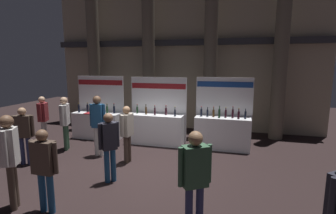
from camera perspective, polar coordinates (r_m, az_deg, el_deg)
ground_plane at (r=6.95m, az=-5.58°, el=-13.78°), size 24.00×24.00×0.00m
hall_colonnade at (r=10.83m, az=3.05°, el=11.92°), size 11.18×1.16×6.47m
exhibitor_booth_0 at (r=9.95m, az=-15.15°, el=-3.30°), size 1.85×0.72×2.28m
exhibitor_booth_1 at (r=8.94m, az=-2.63°, el=-4.28°), size 1.99×0.66×2.27m
exhibitor_booth_2 at (r=8.60m, az=11.86°, el=-4.99°), size 1.83×0.66×2.29m
trash_bin at (r=7.41m, az=-24.54°, el=-10.45°), size 0.38×0.38×0.64m
visitor_0 at (r=9.85m, az=-25.75°, el=-1.77°), size 0.35×0.47×1.64m
visitor_1 at (r=4.23m, az=5.93°, el=-14.41°), size 0.49×0.41×1.73m
visitor_2 at (r=6.16m, az=-12.79°, el=-7.56°), size 0.38×0.39×1.65m
visitor_3 at (r=8.84m, az=-21.68°, el=-2.35°), size 0.36×0.58×1.71m
visitor_4 at (r=5.33m, az=-25.55°, el=-11.24°), size 0.60×0.23×1.59m
visitor_5 at (r=7.94m, az=-15.17°, el=-2.87°), size 0.49×0.26×1.82m
visitor_6 at (r=8.05m, az=-29.13°, el=-4.66°), size 0.58×0.31×1.58m
visitor_7 at (r=7.27m, az=-9.01°, el=-4.94°), size 0.28×0.51×1.60m
visitor_9 at (r=5.72m, az=-31.42°, el=-8.77°), size 0.37×0.43×1.83m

